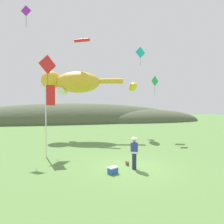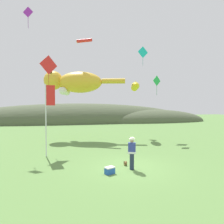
% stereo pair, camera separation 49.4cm
% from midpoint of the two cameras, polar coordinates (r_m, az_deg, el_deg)
% --- Properties ---
extents(ground_plane, '(120.00, 120.00, 0.00)m').
position_cam_midpoint_polar(ground_plane, '(11.77, 6.17, -15.55)').
color(ground_plane, '#5B8442').
extents(distant_hill_ridge, '(54.85, 12.31, 8.10)m').
position_cam_midpoint_polar(distant_hill_ridge, '(43.02, -4.53, -2.94)').
color(distant_hill_ridge, '#4C563D').
rests_on(distant_hill_ridge, ground).
extents(festival_attendant, '(0.49, 0.41, 1.77)m').
position_cam_midpoint_polar(festival_attendant, '(11.25, 6.98, -11.34)').
color(festival_attendant, '#232D47').
rests_on(festival_attendant, ground).
extents(kite_spool, '(0.13, 0.27, 0.27)m').
position_cam_midpoint_polar(kite_spool, '(12.10, 5.03, -14.39)').
color(kite_spool, olive).
rests_on(kite_spool, ground).
extents(picnic_cooler, '(0.58, 0.51, 0.36)m').
position_cam_midpoint_polar(picnic_cooler, '(10.69, 0.72, -16.32)').
color(picnic_cooler, blue).
rests_on(picnic_cooler, ground).
extents(festival_banner_pole, '(0.66, 0.08, 4.98)m').
position_cam_midpoint_polar(festival_banner_pole, '(14.35, -16.90, 0.72)').
color(festival_banner_pole, silver).
rests_on(festival_banner_pole, ground).
extents(kite_giant_cat, '(8.51, 3.78, 2.67)m').
position_cam_midpoint_polar(kite_giant_cat, '(22.07, -10.10, 8.31)').
color(kite_giant_cat, gold).
extents(kite_fish_windsock, '(1.74, 3.18, 0.95)m').
position_cam_midpoint_polar(kite_fish_windsock, '(22.42, 7.28, 7.30)').
color(kite_fish_windsock, yellow).
extents(kite_tube_streamer, '(1.79, 1.28, 0.44)m').
position_cam_midpoint_polar(kite_tube_streamer, '(24.31, -7.41, 19.56)').
color(kite_tube_streamer, red).
extents(kite_diamond_violet, '(0.87, 0.33, 1.82)m').
position_cam_midpoint_polar(kite_diamond_violet, '(20.23, -22.17, 24.87)').
color(kite_diamond_violet, purple).
extents(kite_diamond_teal, '(1.36, 0.24, 2.28)m').
position_cam_midpoint_polar(kite_diamond_teal, '(24.79, 9.41, 16.48)').
color(kite_diamond_teal, '#19BFBF').
extents(kite_diamond_red, '(1.32, 0.84, 2.45)m').
position_cam_midpoint_polar(kite_diamond_red, '(17.14, -16.86, 12.72)').
color(kite_diamond_red, red).
extents(kite_diamond_green, '(1.00, 0.39, 1.96)m').
position_cam_midpoint_polar(kite_diamond_green, '(20.65, 13.35, 8.62)').
color(kite_diamond_green, green).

